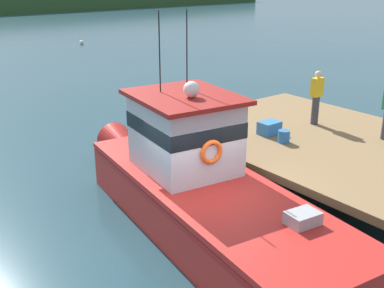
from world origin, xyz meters
The scene contains 7 objects.
ground_plane centered at (0.00, 0.00, 0.00)m, with size 200.00×200.00×0.00m, color #23424C.
dock centered at (4.80, 0.00, 1.07)m, with size 6.00×9.00×1.20m.
main_fishing_boat centered at (0.27, 0.35, 1.01)m, with size 3.56×9.95×4.80m.
crate_stack_near_edge centered at (3.79, 1.53, 1.38)m, with size 0.60×0.44×0.37m, color #3370B2.
bait_bucket centered at (3.58, 0.80, 1.37)m, with size 0.32×0.32×0.34m, color #2866B2.
deckhand_further_back centered at (5.58, 1.35, 2.06)m, with size 0.36×0.22×1.63m.
mooring_buoy_spare_mooring centered at (10.90, 28.46, 0.17)m, with size 0.33×0.33×0.33m, color silver.
Camera 1 is at (-5.96, -7.36, 5.64)m, focal length 45.00 mm.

